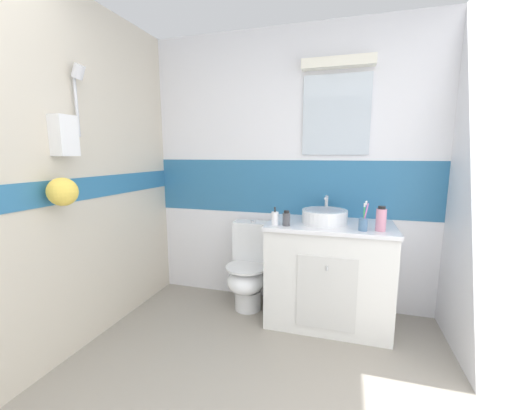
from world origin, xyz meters
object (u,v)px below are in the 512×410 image
(toilet, at_px, (249,269))
(mouthwash_bottle, at_px, (381,219))
(toothbrush_cup, at_px, (363,223))
(lotion_bottle_short, at_px, (286,219))
(sink_basin, at_px, (325,216))
(soap_dispenser, at_px, (275,218))

(toilet, bearing_deg, mouthwash_bottle, -10.73)
(toothbrush_cup, height_order, lotion_bottle_short, toothbrush_cup)
(sink_basin, xyz_separation_m, soap_dispenser, (-0.37, -0.19, -0.00))
(toothbrush_cup, height_order, soap_dispenser, toothbrush_cup)
(toothbrush_cup, height_order, mouthwash_bottle, toothbrush_cup)
(soap_dispenser, height_order, lotion_bottle_short, soap_dispenser)
(sink_basin, relative_size, mouthwash_bottle, 2.22)
(mouthwash_bottle, bearing_deg, toothbrush_cup, -166.05)
(toilet, xyz_separation_m, mouthwash_bottle, (1.07, -0.20, 0.57))
(sink_basin, distance_m, toilet, 0.86)
(sink_basin, height_order, soap_dispenser, sink_basin)
(mouthwash_bottle, bearing_deg, sink_basin, 159.13)
(sink_basin, height_order, lotion_bottle_short, sink_basin)
(sink_basin, xyz_separation_m, mouthwash_bottle, (0.41, -0.16, 0.03))
(lotion_bottle_short, xyz_separation_m, mouthwash_bottle, (0.69, 0.02, 0.03))
(lotion_bottle_short, bearing_deg, mouthwash_bottle, 2.01)
(toilet, relative_size, mouthwash_bottle, 4.34)
(toilet, xyz_separation_m, toothbrush_cup, (0.95, -0.23, 0.54))
(toilet, distance_m, lotion_bottle_short, 0.70)
(toilet, height_order, toothbrush_cup, toothbrush_cup)
(sink_basin, bearing_deg, toilet, 176.01)
(soap_dispenser, bearing_deg, toilet, 140.77)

